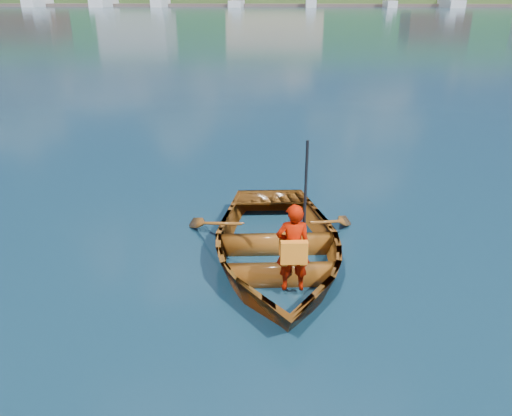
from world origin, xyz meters
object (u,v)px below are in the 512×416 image
Objects in this scene: rowboat at (276,245)px; dock at (276,5)px; marina_yachts at (257,2)px; child_paddler at (293,248)px.

dock is at bearing 91.92° from rowboat.
marina_yachts is (-10.04, 142.49, 1.14)m from rowboat.
child_paddler is 0.01× the size of dock.
child_paddler is 148.14m from dock.
dock is 1.12× the size of marina_yachts.
marina_yachts is (-5.10, -4.68, 1.00)m from dock.
marina_yachts reaches higher than rowboat.
dock is (-5.19, 148.05, -0.30)m from child_paddler.
dock is (-4.94, 147.17, 0.13)m from rowboat.
rowboat is 1.01m from child_paddler.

